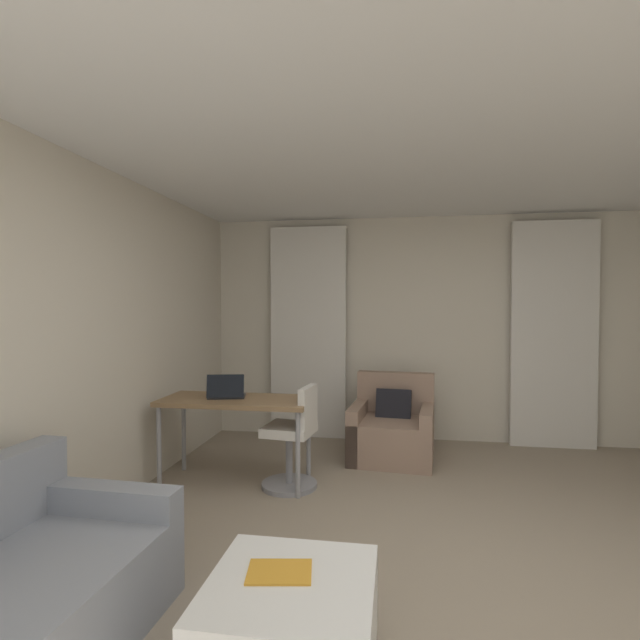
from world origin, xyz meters
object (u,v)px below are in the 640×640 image
(laptop, at_px, (226,393))
(magazine_open, at_px, (280,572))
(armchair, at_px, (393,431))
(desk, at_px, (236,406))
(desk_chair, at_px, (294,442))
(coffee_table, at_px, (290,626))

(laptop, xyz_separation_m, magazine_open, (0.98, -2.03, -0.39))
(armchair, bearing_deg, magazine_open, -99.06)
(desk, xyz_separation_m, magazine_open, (0.89, -2.02, -0.28))
(desk, relative_size, laptop, 3.55)
(magazine_open, bearing_deg, armchair, 80.94)
(magazine_open, bearing_deg, desk_chair, 100.48)
(armchair, bearing_deg, laptop, -148.13)
(laptop, relative_size, coffee_table, 0.51)
(magazine_open, bearing_deg, desk, 113.85)
(armchair, height_order, magazine_open, armchair)
(desk, height_order, laptop, laptop)
(magazine_open, bearing_deg, coffee_table, -39.55)
(armchair, xyz_separation_m, desk, (-1.36, -0.91, 0.40))
(armchair, bearing_deg, desk, -146.13)
(armchair, xyz_separation_m, coffee_table, (-0.41, -2.98, -0.08))
(desk_chair, xyz_separation_m, laptop, (-0.62, 0.04, 0.40))
(desk, relative_size, desk_chair, 1.49)
(armchair, height_order, desk_chair, desk_chair)
(desk_chair, bearing_deg, coffee_table, -78.15)
(coffee_table, bearing_deg, armchair, 82.21)
(desk, distance_m, magazine_open, 2.22)
(laptop, bearing_deg, desk, -6.06)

